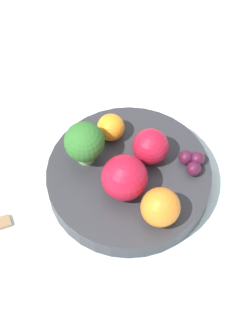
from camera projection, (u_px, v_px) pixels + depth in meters
ground_plane at (126, 191)px, 0.76m from camera, size 6.00×6.00×0.00m
table_surface at (126, 188)px, 0.75m from camera, size 1.20×1.20×0.02m
bowl at (126, 178)px, 0.73m from camera, size 0.21×0.21×0.03m
broccoli at (81, 143)px, 0.70m from camera, size 0.05×0.05×0.06m
apple_red at (121, 178)px, 0.68m from camera, size 0.06×0.06×0.06m
apple_green at (148, 147)px, 0.71m from camera, size 0.05×0.05×0.05m
orange_front at (157, 207)px, 0.66m from camera, size 0.05×0.05×0.05m
orange_back at (108, 127)px, 0.73m from camera, size 0.04×0.04×0.04m
grape_cluster at (189, 161)px, 0.71m from camera, size 0.03×0.03×0.02m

